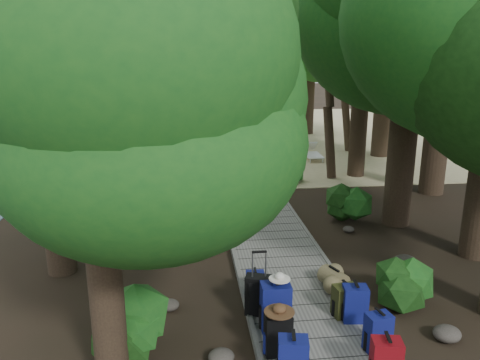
{
  "coord_description": "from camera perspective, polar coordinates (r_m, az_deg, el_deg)",
  "views": [
    {
      "loc": [
        -1.92,
        -9.65,
        4.39
      ],
      "look_at": [
        -0.5,
        2.69,
        1.0
      ],
      "focal_mm": 35.0,
      "sensor_mm": 36.0,
      "label": 1
    }
  ],
  "objects": [
    {
      "name": "ground",
      "position": [
        10.78,
        4.31,
        -8.82
      ],
      "size": [
        120.0,
        120.0,
        0.0
      ],
      "primitive_type": "plane",
      "color": "black",
      "rests_on": "ground"
    },
    {
      "name": "sand_beach",
      "position": [
        26.1,
        -2.28,
        5.58
      ],
      "size": [
        40.0,
        22.0,
        0.02
      ],
      "primitive_type": "cube",
      "color": "#CABE88",
      "rests_on": "ground"
    },
    {
      "name": "boardwalk",
      "position": [
        11.66,
        3.39,
        -6.57
      ],
      "size": [
        2.0,
        12.0,
        0.12
      ],
      "primitive_type": "cube",
      "color": "gray",
      "rests_on": "ground"
    },
    {
      "name": "backpack_left_a",
      "position": [
        6.64,
        6.47,
        -20.81
      ],
      "size": [
        0.44,
        0.34,
        0.74
      ],
      "primitive_type": null,
      "rotation": [
        0.0,
        0.0,
        -0.17
      ],
      "color": "navy",
      "rests_on": "boardwalk"
    },
    {
      "name": "backpack_left_b",
      "position": [
        7.16,
        4.66,
        -17.96
      ],
      "size": [
        0.39,
        0.28,
        0.7
      ],
      "primitive_type": null,
      "rotation": [
        0.0,
        0.0,
        0.03
      ],
      "color": "black",
      "rests_on": "boardwalk"
    },
    {
      "name": "backpack_left_c",
      "position": [
        7.67,
        4.35,
        -14.85
      ],
      "size": [
        0.46,
        0.33,
        0.86
      ],
      "primitive_type": null,
      "rotation": [
        0.0,
        0.0,
        -0.0
      ],
      "color": "navy",
      "rests_on": "boardwalk"
    },
    {
      "name": "backpack_left_d",
      "position": [
        8.67,
        1.85,
        -12.35
      ],
      "size": [
        0.34,
        0.25,
        0.5
      ],
      "primitive_type": null,
      "rotation": [
        0.0,
        0.0,
        -0.06
      ],
      "color": "navy",
      "rests_on": "boardwalk"
    },
    {
      "name": "backpack_right_a",
      "position": [
        6.91,
        17.38,
        -20.1
      ],
      "size": [
        0.43,
        0.34,
        0.69
      ],
      "primitive_type": null,
      "rotation": [
        0.0,
        0.0,
        -0.17
      ],
      "color": "maroon",
      "rests_on": "boardwalk"
    },
    {
      "name": "backpack_right_b",
      "position": [
        7.49,
        16.48,
        -17.18
      ],
      "size": [
        0.4,
        0.31,
        0.65
      ],
      "primitive_type": null,
      "rotation": [
        0.0,
        0.0,
        0.18
      ],
      "color": "navy",
      "rests_on": "boardwalk"
    },
    {
      "name": "backpack_right_c",
      "position": [
        8.12,
        13.84,
        -14.2
      ],
      "size": [
        0.42,
        0.32,
        0.67
      ],
      "primitive_type": null,
      "rotation": [
        0.0,
        0.0,
        -0.11
      ],
      "color": "navy",
      "rests_on": "boardwalk"
    },
    {
      "name": "backpack_right_d",
      "position": [
        8.23,
        12.72,
        -13.99
      ],
      "size": [
        0.43,
        0.34,
        0.6
      ],
      "primitive_type": null,
      "rotation": [
        0.0,
        0.0,
        0.15
      ],
      "color": "#323715",
      "rests_on": "boardwalk"
    },
    {
      "name": "duffel_right_khaki",
      "position": [
        9.13,
        11.34,
        -11.68
      ],
      "size": [
        0.54,
        0.63,
        0.36
      ],
      "primitive_type": null,
      "rotation": [
        0.0,
        0.0,
        0.39
      ],
      "color": "olive",
      "rests_on": "boardwalk"
    },
    {
      "name": "suitcase_on_boardwalk",
      "position": [
        8.08,
        2.3,
        -13.83
      ],
      "size": [
        0.5,
        0.37,
        0.69
      ],
      "primitive_type": null,
      "rotation": [
        0.0,
        0.0,
        -0.31
      ],
      "color": "black",
      "rests_on": "boardwalk"
    },
    {
      "name": "lone_suitcase_on_sand",
      "position": [
        18.25,
        0.65,
        2.47
      ],
      "size": [
        0.43,
        0.25,
        0.66
      ],
      "primitive_type": null,
      "rotation": [
        0.0,
        0.0,
        0.02
      ],
      "color": "black",
      "rests_on": "sand_beach"
    },
    {
      "name": "hat_brown",
      "position": [
        6.9,
        4.83,
        -15.27
      ],
      "size": [
        0.44,
        0.44,
        0.13
      ],
      "primitive_type": null,
      "color": "#51351E",
      "rests_on": "backpack_left_b"
    },
    {
      "name": "hat_white",
      "position": [
        7.45,
        4.86,
        -11.56
      ],
      "size": [
        0.34,
        0.34,
        0.11
      ],
      "primitive_type": null,
      "color": "silver",
      "rests_on": "backpack_left_c"
    },
    {
      "name": "kayak",
      "position": [
        20.99,
        -10.58,
        3.46
      ],
      "size": [
        1.04,
        3.46,
        0.34
      ],
      "primitive_type": "ellipsoid",
      "rotation": [
        0.0,
        0.0,
        -0.09
      ],
      "color": "#A0350D",
      "rests_on": "sand_beach"
    },
    {
      "name": "sun_lounger",
      "position": [
        19.96,
        8.91,
        3.39
      ],
      "size": [
        0.72,
        2.05,
        0.65
      ],
      "primitive_type": null,
      "rotation": [
        0.0,
        0.0,
        -0.03
      ],
      "color": "silver",
      "rests_on": "sand_beach"
    },
    {
      "name": "tree_right_c",
      "position": [
        12.44,
        20.38,
        17.26
      ],
      "size": [
        5.8,
        5.8,
        10.04
      ],
      "primitive_type": null,
      "color": "black",
      "rests_on": "ground"
    },
    {
      "name": "tree_right_d",
      "position": [
        15.83,
        24.26,
        17.97
      ],
      "size": [
        5.99,
        5.99,
        10.98
      ],
      "primitive_type": null,
      "color": "black",
      "rests_on": "ground"
    },
    {
      "name": "tree_right_e",
      "position": [
        17.25,
        14.83,
        14.7
      ],
      "size": [
        4.85,
        4.85,
        8.74
      ],
      "primitive_type": null,
      "color": "black",
      "rests_on": "ground"
    },
    {
      "name": "tree_right_f",
      "position": [
        21.09,
        17.83,
        17.92
      ],
      "size": [
        6.3,
        6.3,
        11.25
      ],
      "primitive_type": null,
      "color": "black",
      "rests_on": "ground"
    },
    {
      "name": "tree_left_a",
      "position": [
        5.87,
        -17.28,
        2.98
      ],
      "size": [
        3.85,
        3.85,
        6.42
      ],
      "primitive_type": null,
      "color": "black",
      "rests_on": "ground"
    },
    {
      "name": "tree_left_b",
      "position": [
        9.61,
        -23.13,
        12.84
      ],
      "size": [
        4.65,
        4.65,
        8.36
      ],
      "primitive_type": null,
      "color": "black",
      "rests_on": "ground"
    },
    {
      "name": "tree_left_c",
      "position": [
        12.42,
        -14.22,
        14.46
      ],
      "size": [
        4.96,
        4.96,
        8.63
      ],
      "primitive_type": null,
      "color": "black",
      "rests_on": "ground"
    },
    {
      "name": "tree_back_a",
      "position": [
        25.08,
        -5.96,
        15.39
      ],
      "size": [
        5.18,
        5.18,
        8.97
      ],
      "primitive_type": null,
      "color": "black",
      "rests_on": "ground"
    },
    {
      "name": "tree_back_b",
      "position": [
        26.03,
        0.78,
        15.44
      ],
      "size": [
        5.01,
        5.01,
        8.95
      ],
      "primitive_type": null,
      "color": "black",
      "rests_on": "ground"
    },
    {
      "name": "tree_back_c",
      "position": [
        26.27,
        8.57,
        15.4
      ],
      "size": [
        5.04,
        5.04,
        9.07
      ],
      "primitive_type": null,
      "color": "black",
      "rests_on": "ground"
    },
    {
      "name": "tree_back_d",
      "position": [
        25.05,
        -15.53,
        14.37
      ],
      "size": [
        5.08,
        5.08,
        8.47
      ],
      "primitive_type": null,
      "color": "black",
      "rests_on": "ground"
    },
    {
      "name": "palm_right_a",
      "position": [
        17.0,
        11.92,
        13.06
      ],
      "size": [
        4.5,
        4.5,
        7.66
      ],
      "primitive_type": null,
      "color": "#174212",
      "rests_on": "ground"
    },
    {
      "name": "palm_right_b",
      "position": [
        22.04,
        13.49,
        15.06
      ],
      "size": [
        4.63,
        4.63,
        8.94
      ],
      "primitive_type": null,
      "color": "#174212",
      "rests_on": "ground"
    },
    {
      "name": "palm_right_c",
      "position": [
        22.07,
        3.52,
        12.09
      ],
      "size": [
        4.0,
        4.0,
        6.36
      ],
      "primitive_type": null,
      "color": "#174212",
      "rests_on": "ground"
    },
    {
      "name": "palm_left_a",
      "position": [
        16.49,
        -15.23,
        10.61
      ],
      "size": [
        4.03,
        4.03,
        6.4
      ],
      "primitive_type": null,
      "color": "#174212",
      "rests_on": "ground"
    },
    {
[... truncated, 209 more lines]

